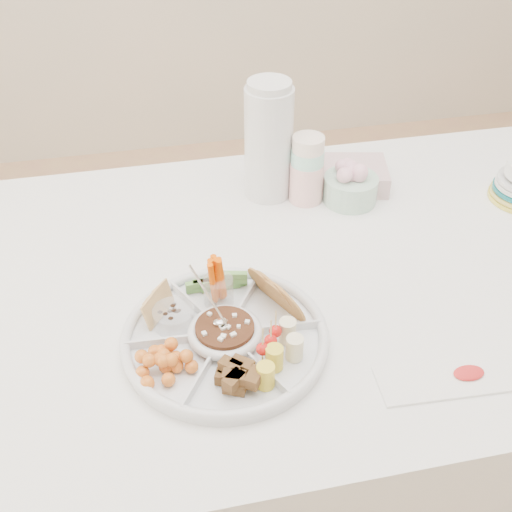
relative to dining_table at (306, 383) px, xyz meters
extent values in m
plane|color=tan|center=(0.00, 0.00, -0.38)|extent=(4.00, 4.00, 0.00)
cube|color=white|center=(0.00, 0.00, 0.00)|extent=(1.52, 1.02, 0.76)
cylinder|color=silver|center=(-0.23, -0.18, 0.40)|extent=(0.40, 0.40, 0.04)
cylinder|color=#512813|center=(-0.23, -0.18, 0.41)|extent=(0.11, 0.11, 0.04)
cylinder|color=#DFF2D2|center=(0.05, 0.26, 0.49)|extent=(0.08, 0.08, 0.23)
cylinder|color=silver|center=(-0.03, 0.31, 0.53)|extent=(0.12, 0.12, 0.30)
cylinder|color=silver|center=(0.15, 0.23, 0.43)|extent=(0.13, 0.13, 0.10)
cube|color=beige|center=(0.19, 0.30, 0.41)|extent=(0.19, 0.17, 0.05)
cube|color=white|center=(0.15, -0.35, 0.38)|extent=(0.27, 0.10, 0.01)
camera|label=1|loc=(-0.35, -1.02, 1.25)|focal=45.00mm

